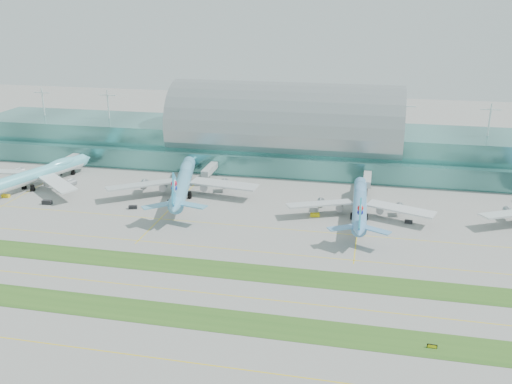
% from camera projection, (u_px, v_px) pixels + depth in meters
% --- Properties ---
extents(ground, '(700.00, 700.00, 0.00)m').
position_uv_depth(ground, '(221.00, 272.00, 185.11)').
color(ground, gray).
rests_on(ground, ground).
extents(terminal, '(340.00, 69.10, 36.00)m').
position_uv_depth(terminal, '(285.00, 138.00, 299.44)').
color(terminal, '#3D7A75').
rests_on(terminal, ground).
extents(grass_strip_near, '(420.00, 12.00, 0.08)m').
position_uv_depth(grass_strip_near, '(194.00, 317.00, 159.22)').
color(grass_strip_near, '#2D591E').
rests_on(grass_strip_near, ground).
extents(grass_strip_far, '(420.00, 12.00, 0.08)m').
position_uv_depth(grass_strip_far, '(222.00, 269.00, 186.94)').
color(grass_strip_far, '#2D591E').
rests_on(grass_strip_far, ground).
extents(taxiline_a, '(420.00, 0.35, 0.01)m').
position_uv_depth(taxiline_a, '(169.00, 360.00, 140.76)').
color(taxiline_a, yellow).
rests_on(taxiline_a, ground).
extents(taxiline_b, '(420.00, 0.35, 0.01)m').
position_uv_depth(taxiline_b, '(208.00, 293.00, 172.17)').
color(taxiline_b, yellow).
rests_on(taxiline_b, ground).
extents(taxiline_c, '(420.00, 0.35, 0.01)m').
position_uv_depth(taxiline_c, '(234.00, 249.00, 201.74)').
color(taxiline_c, yellow).
rests_on(taxiline_c, ground).
extents(taxiline_d, '(420.00, 0.35, 0.01)m').
position_uv_depth(taxiline_d, '(248.00, 226.00, 222.06)').
color(taxiline_d, yellow).
rests_on(taxiline_d, ground).
extents(airliner_a, '(62.70, 72.76, 20.56)m').
position_uv_depth(airliner_a, '(34.00, 174.00, 264.63)').
color(airliner_a, '#66D0E0').
rests_on(airliner_a, ground).
extents(airliner_b, '(65.98, 76.10, 21.19)m').
position_uv_depth(airliner_b, '(183.00, 181.00, 254.43)').
color(airliner_b, '#5BA4C9').
rests_on(airliner_b, ground).
extents(airliner_c, '(59.58, 67.57, 18.61)m').
position_uv_depth(airliner_c, '(360.00, 203.00, 230.13)').
color(airliner_c, '#5D98CD').
rests_on(airliner_c, ground).
extents(gse_a, '(3.59, 1.83, 1.35)m').
position_uv_depth(gse_a, '(6.00, 196.00, 253.41)').
color(gse_a, yellow).
rests_on(gse_a, ground).
extents(gse_b, '(4.32, 2.17, 1.76)m').
position_uv_depth(gse_b, '(47.00, 202.00, 244.99)').
color(gse_b, black).
rests_on(gse_b, ground).
extents(gse_c, '(3.84, 2.56, 1.42)m').
position_uv_depth(gse_c, '(133.00, 207.00, 239.86)').
color(gse_c, black).
rests_on(gse_c, ground).
extents(gse_d, '(4.06, 3.07, 1.54)m').
position_uv_depth(gse_d, '(171.00, 202.00, 245.91)').
color(gse_d, black).
rests_on(gse_d, ground).
extents(gse_e, '(3.99, 2.44, 1.43)m').
position_uv_depth(gse_e, '(315.00, 215.00, 231.41)').
color(gse_e, yellow).
rests_on(gse_e, ground).
extents(gse_f, '(3.15, 2.01, 1.28)m').
position_uv_depth(gse_f, '(409.00, 222.00, 224.60)').
color(gse_f, black).
rests_on(gse_f, ground).
extents(taxiway_sign_east, '(2.58, 0.44, 1.09)m').
position_uv_depth(taxiway_sign_east, '(432.00, 346.00, 145.24)').
color(taxiway_sign_east, black).
rests_on(taxiway_sign_east, ground).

